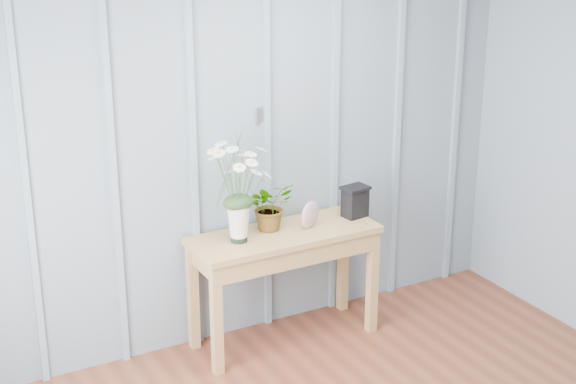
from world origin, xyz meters
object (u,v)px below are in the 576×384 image
daisy_vase (238,178)px  felt_disc_vessel (310,215)px  sideboard (284,249)px  carved_box (355,201)px

daisy_vase → felt_disc_vessel: (0.49, -0.02, -0.32)m
sideboard → felt_disc_vessel: size_ratio=6.87×
sideboard → carved_box: size_ratio=5.82×
felt_disc_vessel → carved_box: (0.35, 0.03, 0.02)m
sideboard → carved_box: carved_box is taller
felt_disc_vessel → carved_box: size_ratio=0.85×
felt_disc_vessel → carved_box: bearing=-20.4°
sideboard → carved_box: bearing=1.4°
carved_box → daisy_vase: bearing=-179.2°
daisy_vase → carved_box: bearing=0.8°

